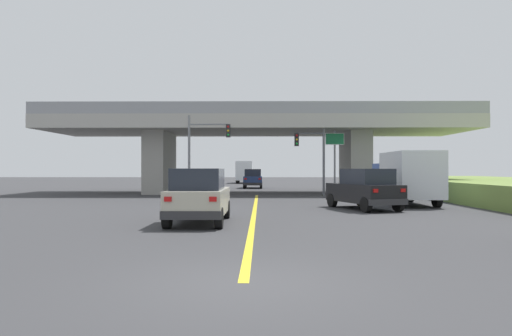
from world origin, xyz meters
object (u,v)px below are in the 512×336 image
sedan_oncoming (253,179)px  highway_sign (335,149)px  suv_crossing (365,189)px  box_truck (407,177)px  suv_lead (199,196)px  semi_truck_distant (245,172)px  traffic_signal_farside (203,145)px  traffic_signal_nearside (314,151)px

sedan_oncoming → highway_sign: bearing=-64.4°
suv_crossing → box_truck: size_ratio=0.76×
highway_sign → box_truck: bearing=-75.3°
suv_lead → sedan_oncoming: same height
suv_lead → semi_truck_distant: 50.45m
suv_crossing → sedan_oncoming: size_ratio=1.02×
suv_lead → box_truck: 14.00m
suv_lead → semi_truck_distant: bearing=90.1°
traffic_signal_farside → box_truck: bearing=-32.8°
traffic_signal_nearside → semi_truck_distant: bearing=101.0°
sedan_oncoming → traffic_signal_nearside: size_ratio=0.89×
suv_lead → box_truck: box_truck is taller
suv_crossing → sedan_oncoming: same height
traffic_signal_nearside → semi_truck_distant: (-6.33, 32.68, -1.73)m
traffic_signal_nearside → traffic_signal_farside: 8.30m
sedan_oncoming → traffic_signal_nearside: (4.81, -14.77, 2.36)m
suv_crossing → traffic_signal_nearside: bearing=77.3°
suv_crossing → highway_sign: (0.54, 12.78, 2.57)m
traffic_signal_nearside → sedan_oncoming: bearing=108.0°
suv_crossing → box_truck: (3.06, 3.14, 0.55)m
sedan_oncoming → box_truck: bearing=-68.7°
sedan_oncoming → suv_crossing: bearing=-77.2°
suv_crossing → traffic_signal_farside: traffic_signal_farside is taller
traffic_signal_nearside → highway_sign: size_ratio=1.10×
traffic_signal_farside → semi_truck_distant: (1.95, 33.11, -2.17)m
suv_lead → sedan_oncoming: (1.43, 32.53, 0.00)m
traffic_signal_nearside → traffic_signal_farside: size_ratio=0.91×
traffic_signal_nearside → semi_truck_distant: traffic_signal_nearside is taller
box_truck → semi_truck_distant: 42.53m
suv_lead → sedan_oncoming: bearing=87.5°
box_truck → sedan_oncoming: box_truck is taller
traffic_signal_farside → highway_sign: (10.00, 1.54, -0.23)m
traffic_signal_nearside → traffic_signal_farside: (-8.28, -0.43, 0.43)m
sedan_oncoming → traffic_signal_farside: bearing=-102.9°
box_truck → suv_crossing: bearing=-134.2°
sedan_oncoming → semi_truck_distant: size_ratio=0.70×
traffic_signal_farside → highway_sign: bearing=8.8°
suv_crossing → box_truck: 4.42m
box_truck → traffic_signal_nearside: size_ratio=1.19×
suv_crossing → semi_truck_distant: semi_truck_distant is taller
traffic_signal_farside → semi_truck_distant: size_ratio=0.87×
sedan_oncoming → semi_truck_distant: semi_truck_distant is taller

